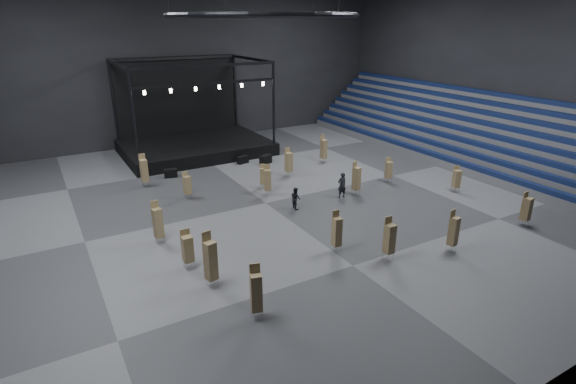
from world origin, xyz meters
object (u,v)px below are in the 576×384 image
flight_case_left (171,173)px  chair_stack_13 (187,248)px  flight_case_right (266,159)px  chair_stack_14 (324,149)px  chair_stack_5 (144,170)px  chair_stack_15 (158,222)px  chair_stack_1 (389,238)px  chair_stack_4 (267,179)px  flight_case_mid (243,160)px  chair_stack_10 (289,162)px  man_center (342,185)px  chair_stack_11 (526,208)px  crew_member (296,198)px  chair_stack_12 (262,176)px  chair_stack_7 (457,178)px  chair_stack_9 (453,230)px  chair_stack_0 (389,169)px  chair_stack_16 (356,178)px  chair_stack_6 (187,185)px  stage (193,138)px  chair_stack_2 (210,260)px  chair_stack_8 (337,231)px  chair_stack_3 (256,292)px

flight_case_left → chair_stack_13: bearing=-102.8°
flight_case_right → chair_stack_14: (4.92, -2.41, 0.96)m
chair_stack_5 → chair_stack_15: 10.58m
chair_stack_1 → chair_stack_4: chair_stack_1 is taller
flight_case_mid → chair_stack_14: chair_stack_14 is taller
chair_stack_10 → man_center: chair_stack_10 is taller
chair_stack_11 → crew_member: bearing=132.3°
chair_stack_12 → chair_stack_13: 13.06m
chair_stack_7 → chair_stack_9: bearing=-125.0°
chair_stack_1 → flight_case_left: bearing=107.8°
chair_stack_0 → chair_stack_14: 7.54m
chair_stack_5 → chair_stack_16: size_ratio=1.03×
chair_stack_6 → chair_stack_13: (-3.23, -9.97, 0.11)m
stage → chair_stack_2: size_ratio=4.59×
stage → flight_case_mid: stage is taller
flight_case_mid → flight_case_left: bearing=-175.4°
chair_stack_5 → chair_stack_9: chair_stack_5 is taller
flight_case_mid → chair_stack_10: (1.90, -5.41, 0.97)m
flight_case_left → crew_member: (5.81, -11.30, 0.44)m
flight_case_right → stage: bearing=121.0°
chair_stack_12 → chair_stack_10: bearing=47.6°
flight_case_right → chair_stack_1: 19.78m
chair_stack_11 → chair_stack_13: chair_stack_11 is taller
flight_case_right → chair_stack_10: size_ratio=0.48×
chair_stack_0 → chair_stack_8: (-10.74, -7.58, 0.16)m
chair_stack_8 → chair_stack_9: size_ratio=0.99×
chair_stack_16 → chair_stack_5: bearing=126.9°
flight_case_left → chair_stack_9: 23.77m
chair_stack_9 → chair_stack_12: (-4.80, 15.01, -0.28)m
chair_stack_14 → chair_stack_0: bearing=-87.7°
flight_case_mid → chair_stack_14: bearing=-27.8°
chair_stack_15 → crew_member: bearing=-5.8°
stage → chair_stack_7: stage is taller
flight_case_right → chair_stack_3: (-11.17, -20.71, 0.98)m
chair_stack_1 → chair_stack_2: size_ratio=0.85×
chair_stack_2 → chair_stack_16: size_ratio=1.15×
flight_case_right → chair_stack_5: size_ratio=0.44×
chair_stack_4 → chair_stack_5: bearing=159.4°
chair_stack_2 → chair_stack_16: chair_stack_2 is taller
chair_stack_9 → chair_stack_3: bearing=170.8°
flight_case_mid → chair_stack_16: 12.60m
chair_stack_1 → chair_stack_16: bearing=62.1°
chair_stack_7 → chair_stack_15: (-22.53, 3.01, 0.24)m
stage → crew_member: bearing=-85.6°
chair_stack_5 → chair_stack_6: bearing=-65.8°
flight_case_mid → crew_member: crew_member is taller
chair_stack_2 → chair_stack_4: (8.37, 9.90, -0.26)m
chair_stack_0 → chair_stack_7: (3.08, -4.36, 0.00)m
chair_stack_14 → crew_member: bearing=-143.2°
chair_stack_6 → chair_stack_11: (17.68, -15.74, 0.11)m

